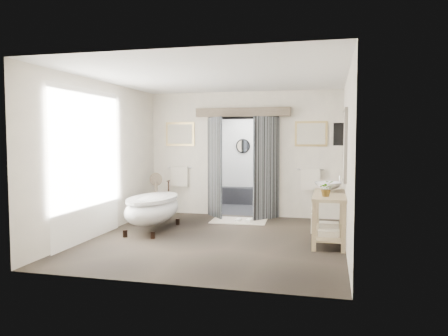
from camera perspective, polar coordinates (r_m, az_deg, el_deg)
The scene contains 13 objects.
ground_plane at distance 7.98m, azimuth -1.04°, elevation -9.29°, with size 5.00×5.00×0.00m, color #43382C.
room_shell at distance 7.66m, azimuth -1.54°, elevation 4.19°, with size 4.52×5.02×2.91m.
shower_room at distance 11.71m, azimuth 3.95°, elevation -0.58°, with size 2.22×2.01×2.51m.
back_wall_dressing at distance 10.02m, azimuth 2.33°, elevation 2.44°, with size 3.82×0.73×2.52m.
clawfoot_tub at distance 8.74m, azimuth -9.27°, elevation -5.19°, with size 0.84×1.87×0.91m.
vanity at distance 7.92m, azimuth 13.39°, elevation -5.76°, with size 0.57×1.60×0.85m.
pedestal_mirror at distance 10.13m, azimuth -8.86°, elevation -3.94°, with size 0.31×0.20×1.04m.
rug at distance 9.69m, azimuth 1.97°, elevation -6.88°, with size 1.20×0.80×0.01m, color beige.
slippers at distance 9.59m, azimuth 2.58°, elevation -6.80°, with size 0.34×0.25×0.05m.
basin at distance 8.21m, azimuth 13.44°, elevation -2.40°, with size 0.49×0.49×0.17m, color white.
plant at distance 7.46m, azimuth 13.24°, elevation -2.62°, with size 0.24×0.21×0.27m, color gray.
soap_bottle_a at distance 7.94m, azimuth 13.14°, elevation -2.48°, with size 0.09×0.09×0.20m, color gray.
soap_bottle_b at distance 8.42m, azimuth 13.30°, elevation -2.21°, with size 0.14×0.14×0.18m, color gray.
Camera 1 is at (1.98, -7.51, 1.82)m, focal length 35.00 mm.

